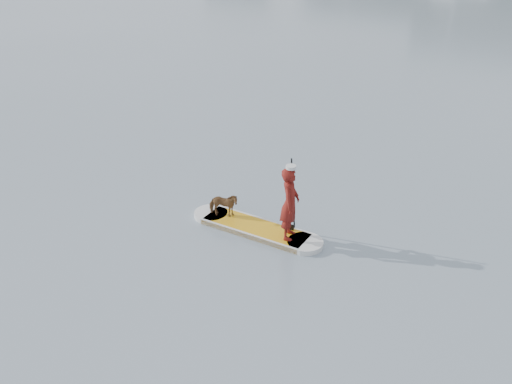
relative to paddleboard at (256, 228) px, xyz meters
The scene contains 6 objects.
ground 2.01m from the paddleboard, 77.31° to the left, with size 140.00×140.00×0.00m, color slate.
paddleboard is the anchor object (origin of this frame).
paddler 1.23m from the paddleboard, ahead, with size 0.61×0.40×1.66m, color maroon.
white_cap 1.95m from the paddleboard, ahead, with size 0.22×0.22×0.07m, color silver.
dog 0.96m from the paddleboard, behind, with size 0.32×0.71×0.60m, color brown.
paddle 1.11m from the paddleboard, 23.06° to the left, with size 0.10×0.30×2.00m.
Camera 1 is at (5.90, -11.06, 6.90)m, focal length 40.00 mm.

